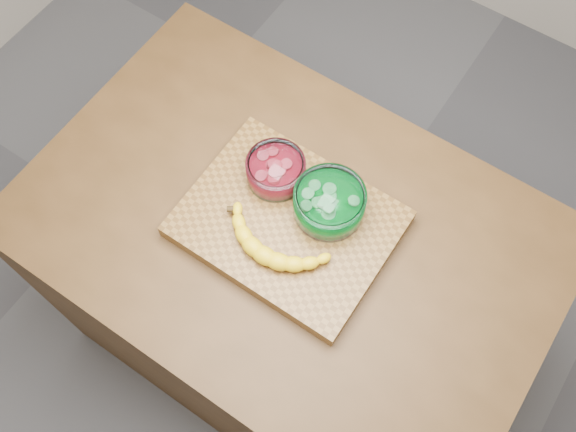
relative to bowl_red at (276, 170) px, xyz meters
The scene contains 6 objects.
ground 0.98m from the bowl_red, 42.01° to the right, with size 3.50×3.50×0.00m, color #57585C.
counter 0.53m from the bowl_red, 42.01° to the right, with size 1.20×0.80×0.90m, color #4B3016.
cutting_board 0.12m from the bowl_red, 42.01° to the right, with size 0.45×0.35×0.04m, color brown.
bowl_red is the anchor object (origin of this frame).
bowl_green 0.14m from the bowl_red, ahead, with size 0.16×0.16×0.07m.
banana 0.17m from the bowl_red, 58.29° to the right, with size 0.28×0.13×0.04m, color yellow, non-canonical shape.
Camera 1 is at (0.33, -0.49, 2.21)m, focal length 40.00 mm.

